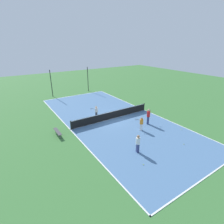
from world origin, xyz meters
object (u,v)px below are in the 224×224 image
at_px(player_far_white, 96,111).
at_px(fence_post_back_right, 88,79).
at_px(tennis_ball_right_alley, 184,144).
at_px(bench, 58,132).
at_px(player_center_orange, 141,123).
at_px(fence_post_back_left, 51,84).
at_px(tennis_ball_near_net, 182,129).
at_px(tennis_ball_midcourt, 143,165).
at_px(player_near_white, 138,143).
at_px(player_coach_red, 148,115).
at_px(tennis_net, 112,115).

relative_size(player_far_white, fence_post_back_right, 0.33).
bearing_deg(tennis_ball_right_alley, bench, 138.61).
bearing_deg(player_center_orange, fence_post_back_left, -15.20).
height_order(player_center_orange, fence_post_back_left, fence_post_back_left).
distance_m(player_center_orange, tennis_ball_near_net, 4.49).
height_order(player_center_orange, fence_post_back_right, fence_post_back_right).
xyz_separation_m(tennis_ball_midcourt, fence_post_back_right, (6.21, 22.29, 2.23)).
xyz_separation_m(player_near_white, tennis_ball_near_net, (6.71, 0.51, -0.90)).
relative_size(tennis_ball_midcourt, tennis_ball_right_alley, 1.00).
xyz_separation_m(player_center_orange, player_coach_red, (1.70, 0.73, 0.23)).
distance_m(player_coach_red, fence_post_back_right, 17.20).
relative_size(bench, player_coach_red, 1.02).
relative_size(tennis_ball_right_alley, fence_post_back_left, 0.01).
bearing_deg(player_coach_red, fence_post_back_left, 76.96).
relative_size(player_center_orange, fence_post_back_right, 0.33).
xyz_separation_m(player_coach_red, player_far_white, (-4.10, 4.86, -0.21)).
bearing_deg(player_near_white, player_center_orange, 147.02).
distance_m(player_coach_red, tennis_ball_right_alley, 5.15).
height_order(player_far_white, fence_post_back_left, fence_post_back_left).
height_order(player_center_orange, player_near_white, player_near_white).
bearing_deg(player_near_white, fence_post_back_left, -163.04).
relative_size(player_center_orange, tennis_ball_right_alley, 21.98).
distance_m(player_center_orange, player_far_white, 6.08).
distance_m(player_center_orange, fence_post_back_left, 18.45).
height_order(player_near_white, fence_post_back_right, fence_post_back_right).
bearing_deg(player_coach_red, player_center_orange, 170.67).
distance_m(player_coach_red, player_far_white, 6.36).
relative_size(player_near_white, tennis_ball_right_alley, 24.05).
relative_size(player_near_white, fence_post_back_right, 0.36).
bearing_deg(bench, player_near_white, -144.18).
bearing_deg(bench, tennis_net, -86.44).
height_order(player_coach_red, tennis_ball_right_alley, player_coach_red).
distance_m(tennis_ball_near_net, tennis_ball_right_alley, 3.03).
relative_size(player_near_white, tennis_ball_midcourt, 24.05).
bearing_deg(tennis_ball_right_alley, fence_post_back_left, 104.62).
height_order(tennis_net, fence_post_back_left, fence_post_back_left).
height_order(tennis_ball_right_alley, fence_post_back_right, fence_post_back_right).
bearing_deg(player_far_white, fence_post_back_right, -74.51).
xyz_separation_m(tennis_net, player_center_orange, (0.93, -4.26, 0.33)).
bearing_deg(player_near_white, tennis_ball_midcourt, -12.27).
bearing_deg(bench, tennis_ball_near_net, -118.15).
bearing_deg(fence_post_back_left, tennis_ball_midcourt, -88.35).
bearing_deg(tennis_net, player_center_orange, -77.63).
bearing_deg(player_coach_red, tennis_ball_right_alley, -125.69).
xyz_separation_m(bench, tennis_ball_right_alley, (9.23, -8.13, -0.34)).
relative_size(player_near_white, fence_post_back_left, 0.36).
distance_m(bench, fence_post_back_right, 17.51).
relative_size(player_center_orange, player_far_white, 0.99).
xyz_separation_m(fence_post_back_left, fence_post_back_right, (6.85, 0.00, 0.00)).
bearing_deg(bench, player_coach_red, -108.06).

